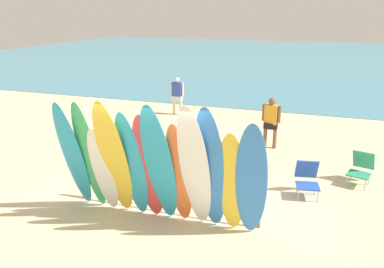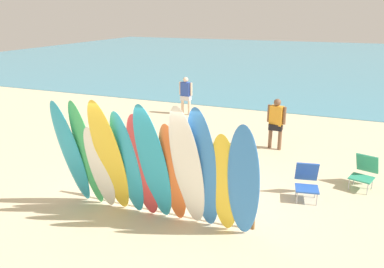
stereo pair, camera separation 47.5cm
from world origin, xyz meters
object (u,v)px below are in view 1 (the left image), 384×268
surfboard_yellow_10 (232,184)px  surfboard_teal_6 (159,166)px  beach_chair_red (307,177)px  surfboard_blue_9 (211,171)px  beach_chair_blue (361,167)px  surfboard_teal_4 (132,166)px  beachgoer_by_water (271,119)px  surfboard_teal_0 (73,156)px  beachgoer_near_rack (177,93)px  surfboard_white_8 (195,170)px  surfboard_white_2 (103,171)px  surfboard_blue_11 (251,182)px  surfboard_red_5 (148,169)px  surfboard_orange_7 (179,175)px  surfboard_green_1 (89,157)px  surfboard_yellow_3 (114,160)px  surfboard_rack (166,188)px

surfboard_yellow_10 → surfboard_teal_6: bearing=-175.3°
beach_chair_red → surfboard_yellow_10: bearing=-129.5°
surfboard_blue_9 → beach_chair_blue: 4.50m
surfboard_teal_4 → beachgoer_by_water: bearing=75.3°
surfboard_teal_0 → beachgoer_near_rack: size_ratio=1.67×
surfboard_white_8 → surfboard_blue_9: (0.28, 0.08, -0.02)m
surfboard_white_2 → surfboard_teal_0: bearing=-177.0°
surfboard_blue_11 → surfboard_blue_9: bearing=176.6°
surfboard_teal_4 → surfboard_red_5: surfboard_teal_4 is taller
beachgoer_by_water → surfboard_orange_7: bearing=-87.3°
beachgoer_near_rack → surfboard_red_5: bearing=111.9°
surfboard_green_1 → beach_chair_blue: 6.42m
surfboard_teal_6 → beachgoer_by_water: (1.34, 5.38, -0.39)m
surfboard_red_5 → surfboard_blue_11: 1.99m
beachgoer_by_water → surfboard_white_8: bearing=-83.5°
surfboard_teal_4 → beachgoer_by_water: size_ratio=1.53×
surfboard_white_8 → surfboard_blue_11: bearing=7.5°
beachgoer_by_water → beach_chair_blue: size_ratio=1.88×
surfboard_yellow_3 → surfboard_white_8: bearing=-1.2°
surfboard_white_8 → surfboard_yellow_10: size_ratio=1.26×
surfboard_teal_6 → beachgoer_by_water: 5.56m
surfboard_teal_6 → surfboard_blue_9: 0.97m
surfboard_yellow_3 → surfboard_teal_4: 0.37m
surfboard_green_1 → surfboard_blue_11: surfboard_green_1 is taller
surfboard_orange_7 → surfboard_white_8: 0.42m
surfboard_blue_11 → beachgoer_near_rack: size_ratio=1.58×
surfboard_yellow_3 → surfboard_teal_4: bearing=16.7°
surfboard_rack → surfboard_yellow_10: (1.49, -0.47, 0.52)m
surfboard_teal_4 → surfboard_blue_9: surfboard_blue_9 is taller
surfboard_red_5 → beachgoer_near_rack: bearing=106.5°
surfboard_green_1 → surfboard_red_5: size_ratio=1.06×
surfboard_teal_0 → beach_chair_blue: 6.74m
surfboard_blue_9 → beach_chair_red: size_ratio=3.29×
surfboard_white_2 → beach_chair_blue: (5.09, 3.38, -0.56)m
surfboard_white_2 → surfboard_yellow_3: (0.32, -0.10, 0.30)m
surfboard_blue_11 → surfboard_teal_0: bearing=175.7°
surfboard_red_5 → beachgoer_by_water: size_ratio=1.53×
surfboard_blue_9 → beach_chair_red: (1.63, 2.31, -0.86)m
surfboard_white_2 → beachgoer_by_water: bearing=63.3°
beach_chair_red → beachgoer_by_water: bearing=102.5°
surfboard_orange_7 → surfboard_blue_9: (0.62, -0.03, 0.19)m
surfboard_rack → surfboard_blue_9: size_ratio=1.50×
surfboard_white_8 → beachgoer_by_water: (0.65, 5.38, -0.41)m
surfboard_white_8 → surfboard_blue_11: size_ratio=1.14×
surfboard_blue_11 → beach_chair_blue: surfboard_blue_11 is taller
surfboard_rack → surfboard_teal_6: surfboard_teal_6 is taller
surfboard_green_1 → beachgoer_near_rack: size_ratio=1.65×
beachgoer_near_rack → surfboard_orange_7: bearing=115.9°
surfboard_yellow_10 → surfboard_blue_9: bearing=-171.6°
surfboard_rack → surfboard_blue_11: size_ratio=1.66×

